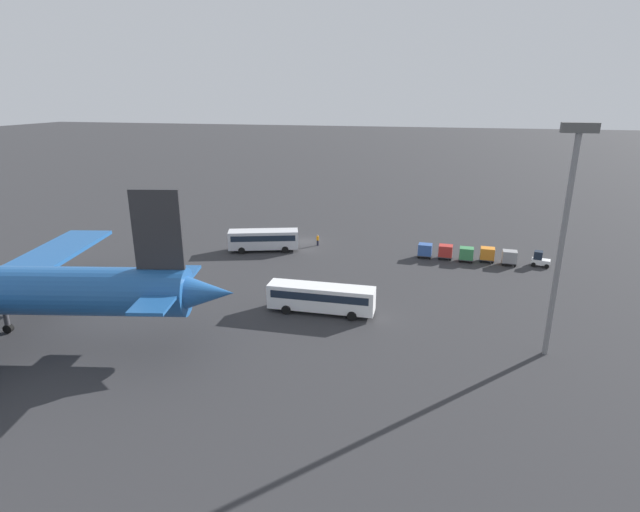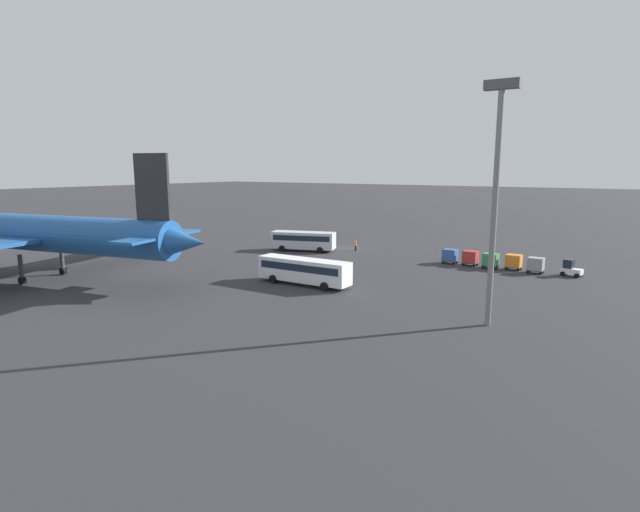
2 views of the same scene
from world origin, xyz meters
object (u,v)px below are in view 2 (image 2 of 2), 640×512
at_px(cargo_cart_red, 470,257).
at_px(cargo_cart_orange, 514,261).
at_px(shuttle_bus_near, 303,239).
at_px(cargo_cart_grey, 536,264).
at_px(shuttle_bus_far, 304,269).
at_px(baggage_tug, 571,269).
at_px(cargo_cart_blue, 450,255).
at_px(worker_person, 356,246).
at_px(cargo_cart_green, 490,260).
at_px(airplane, 30,233).

bearing_deg(cargo_cart_red, cargo_cart_orange, -178.66).
bearing_deg(shuttle_bus_near, cargo_cart_grey, 165.15).
relative_size(cargo_cart_grey, cargo_cart_orange, 1.00).
bearing_deg(shuttle_bus_far, baggage_tug, -140.04).
relative_size(cargo_cart_grey, cargo_cart_blue, 1.00).
xyz_separation_m(cargo_cart_orange, cargo_cart_blue, (8.62, 0.19, 0.00)).
relative_size(shuttle_bus_far, worker_person, 6.66).
bearing_deg(cargo_cart_green, cargo_cart_grey, 179.09).
height_order(airplane, baggage_tug, airplane).
relative_size(shuttle_bus_near, cargo_cart_grey, 5.17).
xyz_separation_m(airplane, cargo_cart_blue, (-40.04, -37.38, -4.45)).
bearing_deg(airplane, cargo_cart_red, -150.81).
bearing_deg(shuttle_bus_near, baggage_tug, 165.70).
distance_m(worker_person, cargo_cart_orange, 25.29).
relative_size(shuttle_bus_near, cargo_cart_green, 5.17).
bearing_deg(cargo_cart_red, baggage_tug, 179.87).
height_order(baggage_tug, cargo_cart_red, baggage_tug).
distance_m(worker_person, cargo_cart_green, 22.49).
height_order(baggage_tug, worker_person, baggage_tug).
xyz_separation_m(shuttle_bus_near, worker_person, (-7.29, -4.56, -1.02)).
xyz_separation_m(worker_person, cargo_cart_orange, (-25.20, 2.05, 0.32)).
bearing_deg(cargo_cart_red, cargo_cart_green, 169.80).
xyz_separation_m(shuttle_bus_far, baggage_tug, (-25.64, -22.15, -0.91)).
distance_m(shuttle_bus_far, cargo_cart_grey, 30.52).
distance_m(airplane, cargo_cart_blue, 54.96).
xyz_separation_m(shuttle_bus_far, cargo_cart_red, (-12.96, -22.18, -0.66)).
xyz_separation_m(baggage_tug, cargo_cart_green, (9.80, 0.49, 0.25)).
height_order(shuttle_bus_far, baggage_tug, shuttle_bus_far).
bearing_deg(cargo_cart_blue, shuttle_bus_near, 5.55).
bearing_deg(worker_person, baggage_tug, 176.07).
bearing_deg(cargo_cart_red, cargo_cart_grey, 175.96).
height_order(baggage_tug, cargo_cart_orange, baggage_tug).
xyz_separation_m(cargo_cart_grey, cargo_cart_blue, (11.50, -0.55, 0.00)).
height_order(shuttle_bus_near, cargo_cart_blue, shuttle_bus_near).
bearing_deg(cargo_cart_blue, shuttle_bus_far, 65.48).
distance_m(worker_person, cargo_cart_blue, 16.74).
bearing_deg(cargo_cart_orange, cargo_cart_grey, 165.50).
distance_m(shuttle_bus_near, shuttle_bus_far, 24.12).
bearing_deg(shuttle_bus_far, airplane, 26.12).
xyz_separation_m(baggage_tug, cargo_cart_blue, (15.55, 0.03, 0.25)).
height_order(airplane, worker_person, airplane).
bearing_deg(worker_person, cargo_cart_red, 173.61).
height_order(worker_person, cargo_cart_grey, cargo_cart_grey).
xyz_separation_m(cargo_cart_grey, cargo_cart_red, (8.62, -0.61, 0.00)).
bearing_deg(cargo_cart_grey, cargo_cart_blue, -2.74).
distance_m(shuttle_bus_far, cargo_cart_orange, 29.13).
xyz_separation_m(baggage_tug, cargo_cart_orange, (6.92, -0.16, 0.25)).
distance_m(baggage_tug, worker_person, 32.20).
distance_m(airplane, cargo_cart_green, 58.99).
bearing_deg(baggage_tug, worker_person, 8.53).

